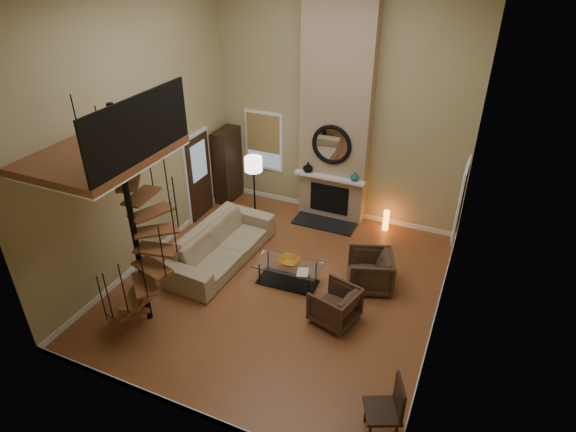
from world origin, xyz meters
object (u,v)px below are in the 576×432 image
at_px(hutch, 228,165).
at_px(armchair_far, 338,307).
at_px(armchair_near, 374,271).
at_px(side_chair, 389,407).
at_px(coffee_table, 288,271).
at_px(floor_lamp, 254,170).
at_px(sofa, 222,244).
at_px(accent_lamp, 386,220).

distance_m(hutch, armchair_far, 5.35).
bearing_deg(armchair_far, armchair_near, -179.39).
xyz_separation_m(hutch, armchair_far, (4.13, -3.35, -0.60)).
bearing_deg(hutch, side_chair, -43.50).
distance_m(hutch, armchair_near, 4.95).
relative_size(hutch, armchair_near, 2.19).
bearing_deg(armchair_near, hutch, -134.43).
relative_size(coffee_table, floor_lamp, 0.78).
xyz_separation_m(floor_lamp, side_chair, (4.29, -4.36, -0.89)).
bearing_deg(floor_lamp, side_chair, -45.46).
height_order(sofa, side_chair, side_chair).
relative_size(hutch, accent_lamp, 3.80).
bearing_deg(coffee_table, hutch, 136.91).
distance_m(sofa, coffee_table, 1.62).
bearing_deg(hutch, floor_lamp, -35.29).
height_order(sofa, armchair_far, sofa).
bearing_deg(side_chair, accent_lamp, 104.06).
relative_size(sofa, accent_lamp, 5.61).
bearing_deg(floor_lamp, sofa, -88.34).
bearing_deg(armchair_near, coffee_table, -88.92).
height_order(armchair_near, armchair_far, armchair_near).
bearing_deg(side_chair, hutch, 136.50).
bearing_deg(side_chair, sofa, 147.47).
bearing_deg(armchair_far, coffee_table, -103.22).
xyz_separation_m(coffee_table, side_chair, (2.63, -2.53, 0.24)).
relative_size(sofa, coffee_table, 2.10).
bearing_deg(sofa, accent_lamp, -45.31).
relative_size(armchair_near, armchair_far, 1.13).
distance_m(hutch, floor_lamp, 1.54).
bearing_deg(hutch, coffee_table, -43.09).
height_order(floor_lamp, side_chair, floor_lamp).
height_order(armchair_far, coffee_table, armchair_far).
height_order(accent_lamp, side_chair, side_chair).
bearing_deg(armchair_near, armchair_far, -33.49).
bearing_deg(side_chair, armchair_near, 108.33).
height_order(sofa, coffee_table, sofa).
height_order(sofa, floor_lamp, floor_lamp).
relative_size(armchair_far, accent_lamp, 1.54).
xyz_separation_m(armchair_near, coffee_table, (-1.59, -0.59, -0.07)).
distance_m(hutch, sofa, 2.85).
height_order(armchair_near, coffee_table, armchair_near).
distance_m(floor_lamp, accent_lamp, 3.32).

